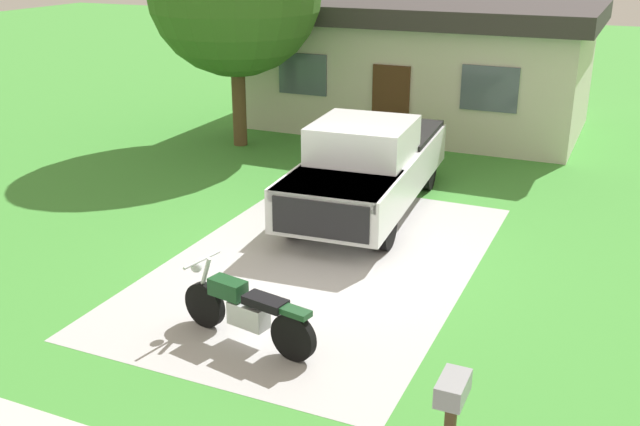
# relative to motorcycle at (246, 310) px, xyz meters

# --- Properties ---
(ground_plane) EXTENTS (80.00, 80.00, 0.00)m
(ground_plane) POSITION_rel_motorcycle_xyz_m (-0.10, 2.75, -0.47)
(ground_plane) COLOR #439338
(driveway_pad) EXTENTS (4.86, 7.75, 0.01)m
(driveway_pad) POSITION_rel_motorcycle_xyz_m (-0.10, 2.75, -0.47)
(driveway_pad) COLOR #B5B5B5
(driveway_pad) RESTS_ON ground
(motorcycle) EXTENTS (2.19, 0.78, 1.09)m
(motorcycle) POSITION_rel_motorcycle_xyz_m (0.00, 0.00, 0.00)
(motorcycle) COLOR black
(motorcycle) RESTS_ON ground
(pickup_truck) EXTENTS (2.39, 5.75, 1.90)m
(pickup_truck) POSITION_rel_motorcycle_xyz_m (-0.33, 5.57, 0.48)
(pickup_truck) COLOR black
(pickup_truck) RESTS_ON ground
(mailbox) EXTENTS (0.26, 0.48, 1.26)m
(mailbox) POSITION_rel_motorcycle_xyz_m (3.21, -1.66, 0.51)
(mailbox) COLOR #4C3823
(mailbox) RESTS_ON ground
(neighbor_house) EXTENTS (9.60, 5.60, 3.50)m
(neighbor_house) POSITION_rel_motorcycle_xyz_m (-1.52, 12.88, 1.32)
(neighbor_house) COLOR beige
(neighbor_house) RESTS_ON ground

